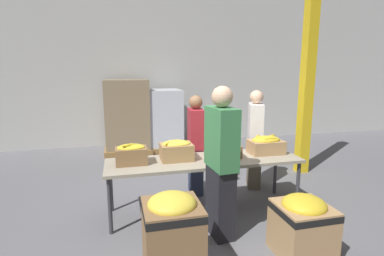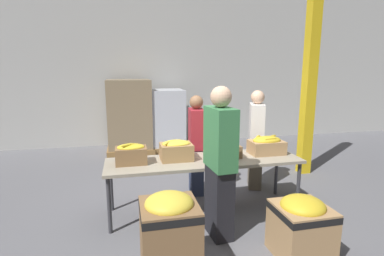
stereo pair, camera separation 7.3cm
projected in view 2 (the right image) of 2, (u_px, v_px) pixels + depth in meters
name	position (u px, v px, depth m)	size (l,w,h in m)	color
ground_plane	(204.00, 211.00, 4.19)	(30.00, 30.00, 0.00)	slate
wall_back	(163.00, 67.00, 7.79)	(16.00, 0.08, 4.00)	#B7B7B2
sorting_table	(204.00, 163.00, 4.05)	(2.63, 0.73, 0.75)	#9E937F
banana_box_0	(131.00, 153.00, 3.84)	(0.39, 0.27, 0.29)	olive
banana_box_1	(176.00, 150.00, 4.01)	(0.42, 0.33, 0.28)	#A37A4C
banana_box_2	(225.00, 149.00, 4.16)	(0.40, 0.34, 0.22)	olive
banana_box_3	(267.00, 145.00, 4.30)	(0.48, 0.32, 0.27)	tan
volunteer_0	(256.00, 140.00, 4.91)	(0.35, 0.48, 1.62)	#6B604C
volunteer_1	(220.00, 164.00, 3.41)	(0.27, 0.49, 1.77)	black
volunteer_2	(196.00, 146.00, 4.67)	(0.25, 0.44, 1.56)	#2D3856
donation_bin_0	(170.00, 233.00, 2.79)	(0.53, 0.53, 0.83)	olive
donation_bin_1	(301.00, 225.00, 3.11)	(0.54, 0.54, 0.66)	tan
support_pillar	(310.00, 66.00, 5.39)	(0.20, 0.20, 4.00)	gold
pallet_stack_0	(164.00, 120.00, 7.33)	(1.00, 1.00, 1.47)	olive
pallet_stack_1	(130.00, 116.00, 7.13)	(1.08, 1.08, 1.71)	olive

